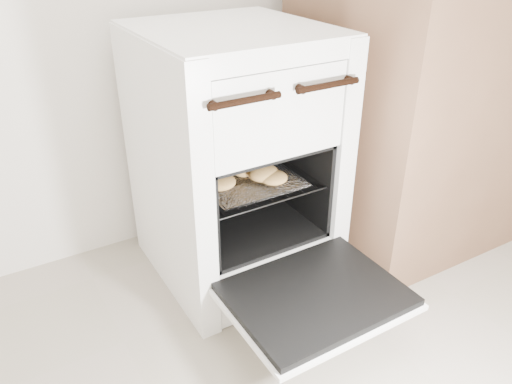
# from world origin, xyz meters

# --- Properties ---
(stove) EXTENTS (0.53, 0.59, 0.82)m
(stove) POSITION_xyz_m (0.14, 1.20, 0.40)
(stove) COLOR white
(stove) RESTS_ON ground
(oven_door) EXTENTS (0.48, 0.37, 0.03)m
(oven_door) POSITION_xyz_m (0.14, 0.76, 0.18)
(oven_door) COLOR black
(oven_door) RESTS_ON stove
(oven_rack) EXTENTS (0.39, 0.37, 0.01)m
(oven_rack) POSITION_xyz_m (0.14, 1.15, 0.37)
(oven_rack) COLOR black
(oven_rack) RESTS_ON stove
(foil_sheet) EXTENTS (0.30, 0.27, 0.01)m
(foil_sheet) POSITION_xyz_m (0.14, 1.13, 0.37)
(foil_sheet) COLOR white
(foil_sheet) RESTS_ON oven_rack
(baked_rolls) EXTENTS (0.27, 0.28, 0.05)m
(baked_rolls) POSITION_xyz_m (0.14, 1.13, 0.40)
(baked_rolls) COLOR #DCB158
(baked_rolls) RESTS_ON foil_sheet
(counter) EXTENTS (1.01, 0.68, 1.00)m
(counter) POSITION_xyz_m (0.97, 1.13, 0.50)
(counter) COLOR brown
(counter) RESTS_ON ground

